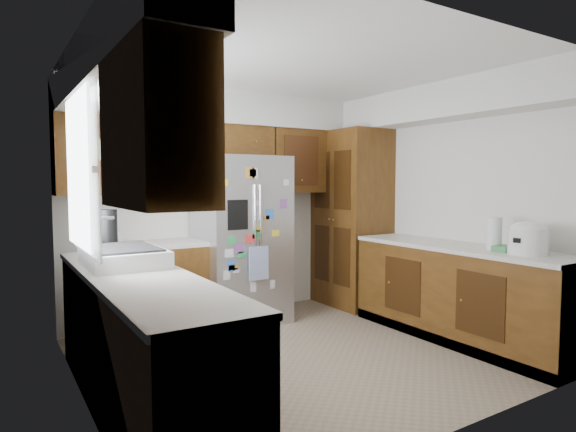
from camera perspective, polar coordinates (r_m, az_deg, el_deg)
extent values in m
plane|color=gray|center=(4.44, 1.72, -16.02)|extent=(3.60, 3.60, 0.00)
cube|color=silver|center=(5.58, -7.46, 1.18)|extent=(3.60, 0.04, 2.50)
cube|color=silver|center=(3.52, -23.39, -0.75)|extent=(0.04, 3.20, 2.50)
cube|color=silver|center=(5.40, 17.81, 0.93)|extent=(0.04, 3.20, 2.50)
cube|color=silver|center=(3.00, 19.09, -1.41)|extent=(3.60, 0.04, 2.50)
cube|color=white|center=(4.29, 1.79, 17.32)|extent=(3.60, 3.20, 0.02)
cube|color=silver|center=(5.46, -6.71, 12.43)|extent=(3.60, 0.38, 0.35)
cube|color=silver|center=(3.63, -20.79, 16.54)|extent=(0.38, 3.20, 0.35)
cube|color=silver|center=(5.31, 16.72, 12.54)|extent=(0.38, 3.20, 0.35)
cube|color=#45290D|center=(5.05, -18.55, 6.68)|extent=(1.33, 0.34, 0.75)
cube|color=#45290D|center=(6.00, 3.14, 6.42)|extent=(1.33, 0.34, 0.75)
cube|color=#45290D|center=(2.43, -15.47, 9.85)|extent=(0.34, 0.85, 0.75)
cube|color=white|center=(3.61, -23.60, 4.92)|extent=(0.02, 0.90, 1.05)
cube|color=white|center=(3.61, -23.00, 4.93)|extent=(0.01, 1.02, 1.15)
cube|color=blue|center=(4.88, -16.84, 5.05)|extent=(0.16, 0.02, 0.22)
cube|color=#C2BB94|center=(4.81, -20.94, 7.36)|extent=(0.16, 0.02, 0.20)
cube|color=#45290D|center=(3.45, -17.11, -14.47)|extent=(0.60, 2.60, 0.88)
cube|color=#45290D|center=(5.11, -14.45, -8.34)|extent=(0.75, 0.60, 0.88)
cube|color=silver|center=(3.33, -17.28, -6.93)|extent=(0.63, 2.60, 0.04)
cube|color=silver|center=(5.04, -14.55, -3.22)|extent=(0.75, 0.60, 0.04)
cube|color=black|center=(3.59, -16.98, -20.39)|extent=(0.60, 2.60, 0.10)
cube|color=white|center=(2.79, -5.86, -18.39)|extent=(0.01, 0.58, 0.80)
cube|color=#45290D|center=(4.98, 19.60, -8.78)|extent=(0.60, 2.25, 0.88)
cube|color=silver|center=(4.90, 19.73, -3.52)|extent=(0.63, 2.25, 0.04)
cube|color=black|center=(5.08, 19.49, -13.08)|extent=(0.60, 2.25, 0.10)
cube|color=#45290D|center=(6.01, 7.50, -0.29)|extent=(0.60, 0.90, 2.15)
cube|color=#ABABB0|center=(5.26, -5.62, -2.81)|extent=(0.90, 0.75, 1.80)
cylinder|color=silver|center=(4.88, -3.90, -1.55)|extent=(0.02, 0.02, 0.90)
cylinder|color=silver|center=(4.91, -3.28, -1.51)|extent=(0.02, 0.02, 0.90)
cube|color=black|center=(4.79, -5.96, 0.13)|extent=(0.22, 0.01, 0.30)
cube|color=silver|center=(4.93, -3.48, -5.60)|extent=(0.22, 0.01, 0.34)
cube|color=green|center=(4.91, -3.69, -2.19)|extent=(0.11, 0.00, 0.09)
cube|color=orange|center=(4.84, -4.50, 5.13)|extent=(0.10, 0.00, 0.11)
cube|color=yellow|center=(4.72, -7.45, 3.93)|extent=(0.06, 0.00, 0.06)
cube|color=white|center=(4.96, -3.08, -4.14)|extent=(0.09, 0.00, 0.08)
cube|color=white|center=(4.87, -3.93, 5.10)|extent=(0.07, 0.00, 0.11)
cube|color=green|center=(4.78, -6.67, -2.89)|extent=(0.09, 0.00, 0.07)
cube|color=white|center=(4.79, -6.98, -4.41)|extent=(0.09, 0.00, 0.08)
cube|color=yellow|center=(4.91, -3.51, -1.51)|extent=(0.10, 0.00, 0.06)
cube|color=white|center=(4.89, -3.59, 1.53)|extent=(0.10, 0.00, 0.05)
cube|color=white|center=(5.08, -1.83, -8.10)|extent=(0.06, 0.00, 0.09)
cube|color=blue|center=(4.86, -4.19, 5.12)|extent=(0.08, 0.00, 0.07)
cube|color=red|center=(4.87, -4.54, -2.69)|extent=(0.11, 0.00, 0.09)
cube|color=orange|center=(4.83, -6.48, -6.08)|extent=(0.10, 0.00, 0.05)
cube|color=#8C4C99|center=(4.83, -5.82, -3.88)|extent=(0.10, 0.00, 0.09)
cube|color=blue|center=(4.96, -2.19, 0.20)|extent=(0.09, 0.00, 0.10)
cube|color=orange|center=(4.95, -2.53, -0.25)|extent=(0.06, 0.00, 0.05)
cube|color=white|center=(4.85, -6.15, -6.43)|extent=(0.07, 0.00, 0.05)
cube|color=white|center=(4.81, -7.27, -6.96)|extent=(0.08, 0.00, 0.10)
cube|color=green|center=(4.85, -5.53, -4.60)|extent=(0.09, 0.00, 0.06)
cube|color=#8C4C99|center=(5.04, -0.54, 1.46)|extent=(0.08, 0.00, 0.10)
cube|color=white|center=(5.06, -0.20, 4.01)|extent=(0.06, 0.00, 0.06)
cube|color=white|center=(4.97, -4.14, -8.35)|extent=(0.07, 0.00, 0.11)
cube|color=blue|center=(4.82, -6.71, -5.88)|extent=(0.07, 0.00, 0.11)
cube|color=yellow|center=(5.02, -1.46, -2.05)|extent=(0.09, 0.00, 0.07)
cube|color=white|center=(4.93, -4.06, -5.35)|extent=(0.10, 0.00, 0.09)
cube|color=#45290D|center=(5.44, -6.77, 8.76)|extent=(0.96, 0.34, 0.35)
sphere|color=#2429BD|center=(5.31, -10.18, 12.08)|extent=(0.25, 0.25, 0.25)
cylinder|color=black|center=(5.56, -4.09, 11.43)|extent=(0.32, 0.32, 0.18)
ellipsoid|color=#333338|center=(5.57, -4.09, 12.35)|extent=(0.29, 0.29, 0.13)
cube|color=white|center=(3.70, -18.90, -4.63)|extent=(0.52, 0.70, 0.12)
cube|color=black|center=(3.69, -18.93, -3.63)|extent=(0.44, 0.60, 0.02)
cylinder|color=silver|center=(3.64, -22.03, -2.31)|extent=(0.02, 0.02, 0.30)
cylinder|color=silver|center=(3.64, -21.15, -0.23)|extent=(0.16, 0.02, 0.02)
cube|color=yellow|center=(3.53, -14.81, -5.62)|extent=(0.10, 0.18, 0.04)
cube|color=black|center=(4.23, -20.57, -3.75)|extent=(0.18, 0.14, 0.10)
cylinder|color=black|center=(4.20, -20.64, -1.19)|extent=(0.16, 0.16, 0.28)
cylinder|color=#ABABB0|center=(4.44, -22.10, -2.78)|extent=(0.14, 0.14, 0.20)
sphere|color=white|center=(4.58, -20.40, -2.54)|extent=(0.20, 0.20, 0.20)
cube|color=#3F72B2|center=(4.68, -22.58, -2.58)|extent=(0.14, 0.10, 0.18)
cube|color=#BFB28C|center=(4.76, -20.54, -2.66)|extent=(0.10, 0.08, 0.14)
cylinder|color=white|center=(4.01, -19.80, -4.06)|extent=(0.08, 0.08, 0.11)
cylinder|color=white|center=(4.50, 26.55, -2.74)|extent=(0.32, 0.32, 0.21)
ellipsoid|color=white|center=(4.49, 26.59, -1.40)|extent=(0.31, 0.31, 0.14)
cube|color=black|center=(4.38, 25.55, -2.62)|extent=(0.04, 0.06, 0.04)
cylinder|color=white|center=(4.70, 23.26, -1.89)|extent=(0.13, 0.13, 0.29)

